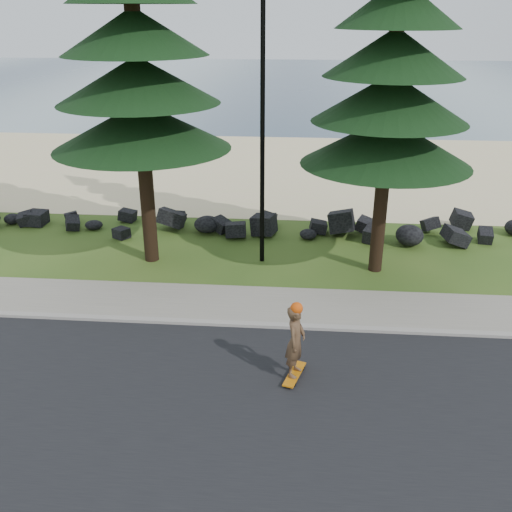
{
  "coord_description": "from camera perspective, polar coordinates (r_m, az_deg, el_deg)",
  "views": [
    {
      "loc": [
        1.16,
        -13.29,
        7.37
      ],
      "look_at": [
        0.07,
        0.0,
        1.55
      ],
      "focal_mm": 40.0,
      "sensor_mm": 36.0,
      "label": 1
    }
  ],
  "objects": [
    {
      "name": "lamp_post",
      "position": [
        16.84,
        0.65,
        12.51
      ],
      "size": [
        0.25,
        0.14,
        8.14
      ],
      "color": "black",
      "rests_on": "ground"
    },
    {
      "name": "beach_sand",
      "position": [
        28.77,
        2.24,
        8.73
      ],
      "size": [
        160.0,
        15.0,
        0.01
      ],
      "primitive_type": "cube",
      "color": "beige",
      "rests_on": "ground"
    },
    {
      "name": "kerb",
      "position": [
        14.44,
        -0.59,
        -6.89
      ],
      "size": [
        160.0,
        0.2,
        0.1
      ],
      "primitive_type": "cube",
      "color": "#9C958C",
      "rests_on": "ground"
    },
    {
      "name": "ocean",
      "position": [
        64.72,
        3.79,
        17.0
      ],
      "size": [
        160.0,
        58.0,
        0.01
      ],
      "primitive_type": "cube",
      "color": "#30465C",
      "rests_on": "ground"
    },
    {
      "name": "road",
      "position": [
        11.52,
        -2.29,
        -16.14
      ],
      "size": [
        160.0,
        7.0,
        0.02
      ],
      "primitive_type": "cube",
      "color": "black",
      "rests_on": "ground"
    },
    {
      "name": "seawall_boulders",
      "position": [
        20.31,
        1.08,
        2.3
      ],
      "size": [
        60.0,
        2.4,
        1.1
      ],
      "primitive_type": null,
      "color": "black",
      "rests_on": "ground"
    },
    {
      "name": "ground",
      "position": [
        15.24,
        -0.28,
        -5.34
      ],
      "size": [
        160.0,
        160.0,
        0.0
      ],
      "primitive_type": "plane",
      "color": "#2D4C17",
      "rests_on": "ground"
    },
    {
      "name": "skateboarder",
      "position": [
        12.16,
        3.98,
        -8.52
      ],
      "size": [
        0.54,
        1.01,
        1.82
      ],
      "rotation": [
        0.0,
        0.0,
        1.29
      ],
      "color": "#C0680B",
      "rests_on": "ground"
    },
    {
      "name": "sidewalk",
      "position": [
        15.39,
        -0.22,
        -4.85
      ],
      "size": [
        160.0,
        2.0,
        0.08
      ],
      "primitive_type": "cube",
      "color": "gray",
      "rests_on": "ground"
    }
  ]
}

